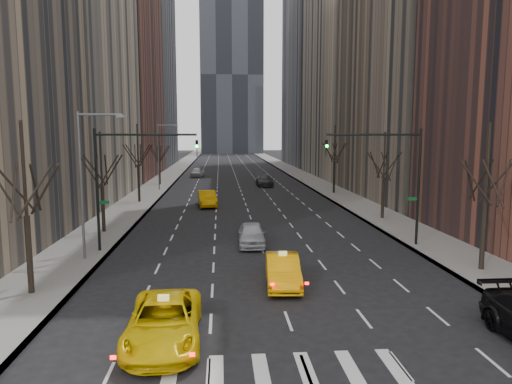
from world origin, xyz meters
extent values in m
plane|color=black|center=(0.00, 0.00, 0.00)|extent=(400.00, 400.00, 0.00)
cube|color=slate|center=(-12.25, 70.00, 0.07)|extent=(4.50, 320.00, 0.15)
cube|color=slate|center=(12.25, 70.00, 0.07)|extent=(4.50, 320.00, 0.15)
cube|color=brown|center=(-21.50, 66.00, 22.00)|extent=(14.00, 28.00, 44.00)
cube|color=slate|center=(-21.50, 96.00, 30.00)|extent=(14.00, 30.00, 60.00)
cube|color=#B8A88D|center=(21.50, 64.00, 25.00)|extent=(14.00, 28.00, 50.00)
cube|color=slate|center=(21.50, 95.00, 29.00)|extent=(14.00, 30.00, 58.00)
cube|color=black|center=(2.00, 170.00, 60.00)|extent=(24.00, 24.00, 120.00)
cylinder|color=black|center=(-12.00, 4.00, 2.04)|extent=(0.28, 0.28, 3.78)
cylinder|color=black|center=(-12.00, 4.00, 6.18)|extent=(0.16, 0.16, 4.50)
cylinder|color=black|center=(-11.85, 4.85, 5.16)|extent=(0.42, 1.80, 2.52)
cylinder|color=black|center=(-11.19, 4.29, 5.16)|extent=(1.74, 0.72, 2.52)
cylinder|color=black|center=(-11.34, 3.45, 5.16)|extent=(1.46, 1.25, 2.52)
cylinder|color=black|center=(-12.15, 3.15, 5.16)|extent=(0.42, 1.80, 2.52)
cylinder|color=black|center=(-12.81, 3.71, 5.16)|extent=(1.74, 0.72, 2.52)
cylinder|color=black|center=(-12.66, 4.55, 5.16)|extent=(1.46, 1.25, 2.52)
cylinder|color=black|center=(-12.00, 18.00, 1.93)|extent=(0.28, 0.28, 3.57)
cylinder|color=black|center=(-12.00, 18.00, 5.84)|extent=(0.16, 0.16, 4.25)
cylinder|color=black|center=(-11.85, 18.85, 4.95)|extent=(0.42, 1.80, 2.52)
cylinder|color=black|center=(-11.19, 18.29, 4.95)|extent=(1.74, 0.72, 2.52)
cylinder|color=black|center=(-11.34, 17.45, 4.95)|extent=(1.46, 1.25, 2.52)
cylinder|color=black|center=(-12.15, 17.15, 4.95)|extent=(0.42, 1.80, 2.52)
cylinder|color=black|center=(-12.81, 17.71, 4.95)|extent=(1.74, 0.72, 2.52)
cylinder|color=black|center=(-12.66, 18.55, 4.95)|extent=(1.46, 1.25, 2.52)
cylinder|color=black|center=(-12.00, 34.00, 2.15)|extent=(0.28, 0.28, 3.99)
cylinder|color=black|center=(-12.00, 34.00, 6.52)|extent=(0.16, 0.16, 4.75)
cylinder|color=black|center=(-11.85, 34.85, 5.37)|extent=(0.42, 1.80, 2.52)
cylinder|color=black|center=(-11.19, 34.29, 5.37)|extent=(1.74, 0.72, 2.52)
cylinder|color=black|center=(-11.34, 33.45, 5.37)|extent=(1.46, 1.25, 2.52)
cylinder|color=black|center=(-12.15, 33.15, 5.37)|extent=(0.42, 1.80, 2.52)
cylinder|color=black|center=(-12.81, 33.71, 5.37)|extent=(1.74, 0.72, 2.52)
cylinder|color=black|center=(-12.66, 34.55, 5.37)|extent=(1.46, 1.25, 2.52)
cylinder|color=black|center=(-12.00, 52.00, 1.83)|extent=(0.28, 0.28, 3.36)
cylinder|color=black|center=(-12.00, 52.00, 5.51)|extent=(0.16, 0.16, 4.00)
cylinder|color=black|center=(-11.85, 52.85, 4.74)|extent=(0.42, 1.80, 2.52)
cylinder|color=black|center=(-11.19, 52.29, 4.74)|extent=(1.74, 0.72, 2.52)
cylinder|color=black|center=(-11.34, 51.45, 4.74)|extent=(1.46, 1.25, 2.52)
cylinder|color=black|center=(-12.15, 51.15, 4.74)|extent=(0.42, 1.80, 2.52)
cylinder|color=black|center=(-12.81, 51.71, 4.74)|extent=(1.74, 0.72, 2.52)
cylinder|color=black|center=(-12.66, 52.55, 4.74)|extent=(1.46, 1.25, 2.52)
cylinder|color=black|center=(12.00, 6.00, 2.04)|extent=(0.28, 0.28, 3.78)
cylinder|color=black|center=(12.00, 6.00, 6.18)|extent=(0.16, 0.16, 4.50)
cylinder|color=black|center=(12.15, 6.85, 5.16)|extent=(0.42, 1.80, 2.52)
cylinder|color=black|center=(12.81, 6.29, 5.16)|extent=(1.74, 0.72, 2.52)
cylinder|color=black|center=(12.66, 5.45, 5.16)|extent=(1.46, 1.25, 2.52)
cylinder|color=black|center=(11.85, 5.15, 5.16)|extent=(0.42, 1.80, 2.52)
cylinder|color=black|center=(11.19, 5.71, 5.16)|extent=(1.74, 0.72, 2.52)
cylinder|color=black|center=(11.34, 6.55, 5.16)|extent=(1.46, 1.25, 2.52)
cylinder|color=black|center=(12.00, 22.00, 1.93)|extent=(0.28, 0.28, 3.57)
cylinder|color=black|center=(12.00, 22.00, 5.84)|extent=(0.16, 0.16, 4.25)
cylinder|color=black|center=(12.15, 22.85, 4.95)|extent=(0.42, 1.80, 2.52)
cylinder|color=black|center=(12.81, 22.29, 4.95)|extent=(1.74, 0.72, 2.52)
cylinder|color=black|center=(12.66, 21.45, 4.95)|extent=(1.46, 1.25, 2.52)
cylinder|color=black|center=(11.85, 21.15, 4.95)|extent=(0.42, 1.80, 2.52)
cylinder|color=black|center=(11.19, 21.71, 4.95)|extent=(1.74, 0.72, 2.52)
cylinder|color=black|center=(11.34, 22.55, 4.95)|extent=(1.46, 1.25, 2.52)
cylinder|color=black|center=(12.00, 40.00, 2.15)|extent=(0.28, 0.28, 3.99)
cylinder|color=black|center=(12.00, 40.00, 6.52)|extent=(0.16, 0.16, 4.75)
cylinder|color=black|center=(12.15, 40.85, 5.37)|extent=(0.42, 1.80, 2.52)
cylinder|color=black|center=(12.81, 40.29, 5.37)|extent=(1.74, 0.72, 2.52)
cylinder|color=black|center=(12.66, 39.45, 5.37)|extent=(1.46, 1.25, 2.52)
cylinder|color=black|center=(11.85, 39.15, 5.37)|extent=(0.42, 1.80, 2.52)
cylinder|color=black|center=(11.19, 39.71, 5.37)|extent=(1.74, 0.72, 2.52)
cylinder|color=black|center=(11.34, 40.55, 5.37)|extent=(1.46, 1.25, 2.52)
cylinder|color=black|center=(-10.80, 12.00, 4.15)|extent=(0.18, 0.18, 8.00)
cylinder|color=black|center=(-7.55, 12.00, 7.75)|extent=(6.50, 0.14, 0.14)
imported|color=black|center=(-4.30, 12.00, 6.85)|extent=(0.18, 0.22, 1.10)
sphere|color=#0CFF33|center=(-4.30, 11.82, 7.00)|extent=(0.20, 0.20, 0.20)
cube|color=#0C5926|center=(-10.40, 12.00, 3.35)|extent=(0.70, 0.04, 0.22)
cylinder|color=black|center=(10.80, 12.00, 4.15)|extent=(0.18, 0.18, 8.00)
cylinder|color=black|center=(7.55, 12.00, 7.75)|extent=(6.50, 0.14, 0.14)
imported|color=black|center=(4.30, 12.00, 6.85)|extent=(0.18, 0.22, 1.10)
sphere|color=#0CFF33|center=(4.30, 11.82, 7.00)|extent=(0.20, 0.20, 0.20)
cube|color=#0C5926|center=(10.40, 12.00, 3.35)|extent=(0.70, 0.04, 0.22)
cylinder|color=slate|center=(-11.20, 10.00, 4.65)|extent=(0.16, 0.16, 9.00)
cylinder|color=slate|center=(-9.90, 10.00, 8.95)|extent=(2.60, 0.14, 0.14)
cube|color=slate|center=(-8.70, 10.00, 8.85)|extent=(0.50, 0.22, 0.15)
cylinder|color=slate|center=(-11.20, 45.00, 4.65)|extent=(0.16, 0.16, 9.00)
cylinder|color=slate|center=(-9.90, 45.00, 8.95)|extent=(2.60, 0.14, 0.14)
cube|color=slate|center=(-8.70, 45.00, 8.85)|extent=(0.50, 0.22, 0.15)
imported|color=yellow|center=(-4.95, -1.56, 0.81)|extent=(2.85, 5.91, 1.62)
imported|color=#FFA705|center=(0.38, 4.56, 0.79)|extent=(1.98, 4.88, 1.58)
imported|color=#AAACB3|center=(-0.63, 13.19, 0.79)|extent=(2.03, 4.71, 1.58)
imported|color=orange|center=(-4.24, 30.89, 0.85)|extent=(2.36, 5.31, 1.69)
imported|color=#303035|center=(3.84, 49.86, 0.82)|extent=(2.39, 5.71, 1.65)
imported|color=silver|center=(-6.96, 65.03, 0.84)|extent=(2.63, 5.13, 1.67)
camera|label=1|loc=(-2.79, -18.14, 7.82)|focal=32.00mm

